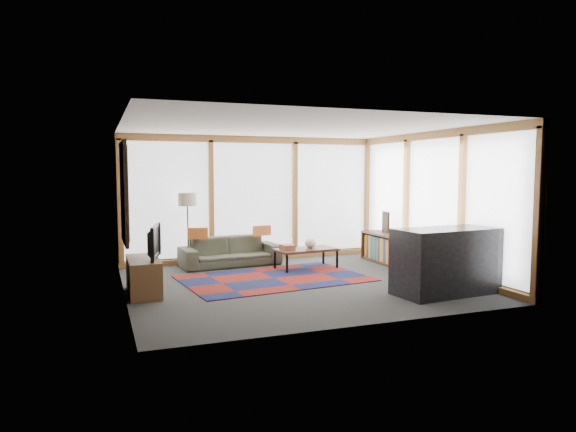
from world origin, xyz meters
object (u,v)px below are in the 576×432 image
object	(u,v)px
sofa	(230,251)
bar_counter	(446,261)
bookshelf	(400,252)
coffee_table	(306,259)
tv_console	(144,276)
floor_lamp	(188,230)
television	(150,242)

from	to	relation	value
sofa	bar_counter	world-z (taller)	bar_counter
bookshelf	bar_counter	world-z (taller)	bar_counter
sofa	bar_counter	bearing A→B (deg)	-59.04
bar_counter	coffee_table	bearing A→B (deg)	110.24
bookshelf	bar_counter	bearing A→B (deg)	-104.75
sofa	tv_console	bearing A→B (deg)	-139.68
tv_console	bar_counter	distance (m)	4.63
bookshelf	bar_counter	xyz separation A→B (m)	(-0.56, -2.11, 0.20)
floor_lamp	coffee_table	xyz separation A→B (m)	(2.10, -0.93, -0.54)
floor_lamp	coffee_table	size ratio (longest dim) A/B	1.25
coffee_table	bookshelf	world-z (taller)	bookshelf
sofa	bookshelf	xyz separation A→B (m)	(3.08, -1.33, 0.02)
coffee_table	bar_counter	size ratio (longest dim) A/B	0.74
coffee_table	television	distance (m)	3.25
sofa	floor_lamp	distance (m)	0.93
bar_counter	television	bearing A→B (deg)	154.87
sofa	tv_console	xyz separation A→B (m)	(-1.82, -1.86, -0.01)
coffee_table	television	bearing A→B (deg)	-160.63
tv_console	bar_counter	bearing A→B (deg)	-19.96
tv_console	television	size ratio (longest dim) A/B	1.24
floor_lamp	sofa	bearing A→B (deg)	-7.87
sofa	floor_lamp	xyz separation A→B (m)	(-0.81, 0.11, 0.45)
floor_lamp	bookshelf	world-z (taller)	floor_lamp
sofa	bar_counter	xyz separation A→B (m)	(2.53, -3.44, 0.22)
coffee_table	bookshelf	xyz separation A→B (m)	(1.79, -0.51, 0.11)
floor_lamp	television	distance (m)	2.19
television	bar_counter	xyz separation A→B (m)	(4.24, -1.56, -0.30)
sofa	coffee_table	xyz separation A→B (m)	(1.29, -0.82, -0.09)
coffee_table	bookshelf	size ratio (longest dim) A/B	0.49
sofa	tv_console	world-z (taller)	sofa
bookshelf	television	bearing A→B (deg)	-173.43
television	bar_counter	distance (m)	4.53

